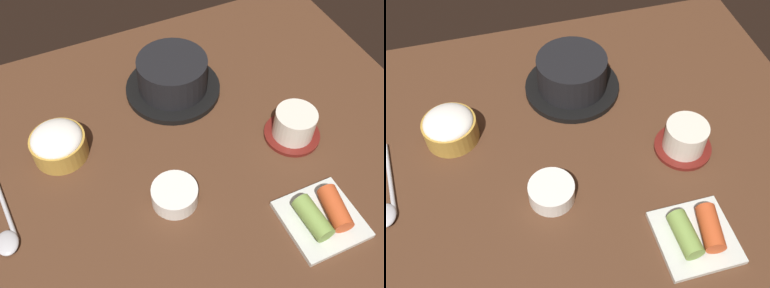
{
  "view_description": "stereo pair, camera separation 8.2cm",
  "coord_description": "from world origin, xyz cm",
  "views": [
    {
      "loc": [
        -19.06,
        -48.24,
        69.22
      ],
      "look_at": [
        2.0,
        -2.0,
        5.0
      ],
      "focal_mm": 42.17,
      "sensor_mm": 36.0,
      "label": 1
    },
    {
      "loc": [
        -11.37,
        -51.02,
        69.22
      ],
      "look_at": [
        2.0,
        -2.0,
        5.0
      ],
      "focal_mm": 42.17,
      "sensor_mm": 36.0,
      "label": 2
    }
  ],
  "objects": [
    {
      "name": "tea_cup_with_saucer",
      "position": [
        21.34,
        -5.88,
        4.96
      ],
      "size": [
        10.71,
        10.71,
        6.23
      ],
      "color": "maroon",
      "rests_on": "dining_table"
    },
    {
      "name": "dining_table",
      "position": [
        0.0,
        0.0,
        1.0
      ],
      "size": [
        100.0,
        76.0,
        2.0
      ],
      "primitive_type": "cube",
      "color": "#4C2D1C",
      "rests_on": "ground"
    },
    {
      "name": "stone_pot",
      "position": [
        5.32,
        14.88,
        5.87
      ],
      "size": [
        19.61,
        19.61,
        8.18
      ],
      "color": "black",
      "rests_on": "dining_table"
    },
    {
      "name": "spoon",
      "position": [
        -32.42,
        -3.95,
        2.62
      ],
      "size": [
        3.63,
        18.14,
        1.35
      ],
      "color": "#B7B7BC",
      "rests_on": "dining_table"
    },
    {
      "name": "banchan_cup_center",
      "position": [
        -4.85,
        -9.92,
        3.85
      ],
      "size": [
        8.02,
        8.02,
        3.45
      ],
      "color": "white",
      "rests_on": "dining_table"
    },
    {
      "name": "rice_bowl",
      "position": [
        -20.12,
        8.16,
        5.14
      ],
      "size": [
        10.11,
        10.11,
        6.25
      ],
      "color": "#B78C38",
      "rests_on": "dining_table"
    },
    {
      "name": "kimchi_plate",
      "position": [
        15.8,
        -23.74,
        3.6
      ],
      "size": [
        12.39,
        12.39,
        4.29
      ],
      "color": "silver",
      "rests_on": "dining_table"
    }
  ]
}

